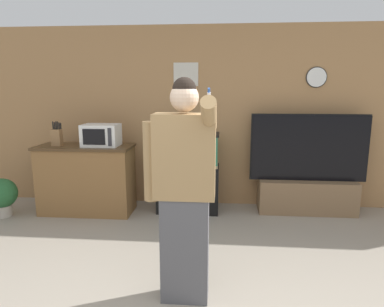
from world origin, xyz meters
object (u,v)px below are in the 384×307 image
object	(u,v)px
person_standing	(183,189)
potted_plant	(2,195)
tv_on_stand	(307,184)
aquarium_on_stand	(188,172)
microwave	(101,135)
knife_block	(57,137)
counter_island	(87,179)

from	to	relation	value
person_standing	potted_plant	distance (m)	3.18
person_standing	potted_plant	xyz separation A→B (m)	(-2.66, 1.62, -0.64)
tv_on_stand	aquarium_on_stand	bearing A→B (deg)	-176.47
microwave	knife_block	xyz separation A→B (m)	(-0.61, -0.03, -0.02)
microwave	potted_plant	xyz separation A→B (m)	(-1.33, -0.25, -0.80)
microwave	aquarium_on_stand	xyz separation A→B (m)	(1.16, 0.18, -0.54)
aquarium_on_stand	potted_plant	world-z (taller)	aquarium_on_stand
microwave	tv_on_stand	bearing A→B (deg)	5.63
aquarium_on_stand	microwave	bearing A→B (deg)	-171.38
knife_block	potted_plant	size ratio (longest dim) A/B	0.63
counter_island	potted_plant	bearing A→B (deg)	-166.31
knife_block	aquarium_on_stand	xyz separation A→B (m)	(1.77, 0.21, -0.51)
knife_block	microwave	bearing A→B (deg)	3.08
microwave	potted_plant	world-z (taller)	microwave
potted_plant	counter_island	bearing A→B (deg)	13.69
counter_island	aquarium_on_stand	world-z (taller)	aquarium_on_stand
knife_block	tv_on_stand	world-z (taller)	tv_on_stand
tv_on_stand	potted_plant	size ratio (longest dim) A/B	3.03
knife_block	potted_plant	distance (m)	1.09
counter_island	microwave	world-z (taller)	microwave
person_standing	counter_island	bearing A→B (deg)	129.75
microwave	person_standing	world-z (taller)	person_standing
aquarium_on_stand	knife_block	bearing A→B (deg)	-173.27
aquarium_on_stand	potted_plant	bearing A→B (deg)	-170.27
microwave	knife_block	world-z (taller)	knife_block
counter_island	person_standing	distance (m)	2.50
microwave	aquarium_on_stand	bearing A→B (deg)	8.62
knife_block	aquarium_on_stand	bearing A→B (deg)	6.73
aquarium_on_stand	person_standing	distance (m)	2.09
counter_island	tv_on_stand	xyz separation A→B (m)	(3.06, 0.26, -0.07)
tv_on_stand	counter_island	bearing A→B (deg)	-175.07
person_standing	microwave	bearing A→B (deg)	125.29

